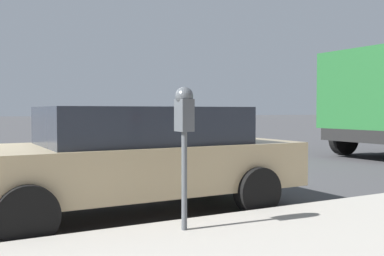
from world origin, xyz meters
name	(u,v)px	position (x,y,z in m)	size (l,w,h in m)	color
ground_plane	(82,201)	(0.00, 0.00, 0.00)	(220.00, 220.00, 0.00)	#424244
parking_meter	(184,121)	(-2.63, -0.40, 1.28)	(0.21, 0.19, 1.51)	#4C5156
car_tan	(133,157)	(-1.10, -0.41, 0.77)	(2.08, 4.71, 1.44)	tan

